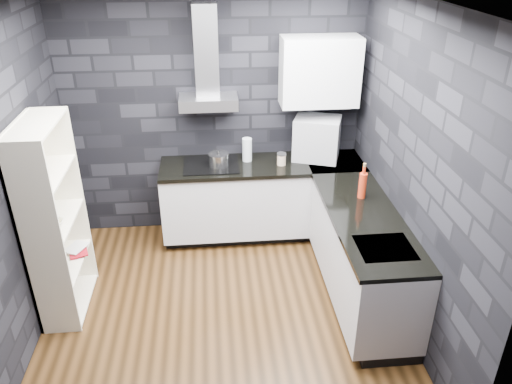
{
  "coord_description": "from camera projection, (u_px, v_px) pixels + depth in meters",
  "views": [
    {
      "loc": [
        -0.04,
        -3.59,
        3.13
      ],
      "look_at": [
        0.35,
        0.45,
        1.0
      ],
      "focal_mm": 35.0,
      "sensor_mm": 36.0,
      "label": 1
    }
  ],
  "objects": [
    {
      "name": "wall_right",
      "position": [
        414.0,
        173.0,
        4.13
      ],
      "size": [
        0.05,
        3.2,
        2.7
      ],
      "primitive_type": "cube",
      "color": "black",
      "rests_on": "ground"
    },
    {
      "name": "counter_right_top",
      "position": [
        365.0,
        218.0,
        4.41
      ],
      "size": [
        0.62,
        1.8,
        0.04
      ],
      "primitive_type": "cube",
      "color": "black",
      "rests_on": "counter_right_cab"
    },
    {
      "name": "counter_corner_top",
      "position": [
        335.0,
        162.0,
        5.47
      ],
      "size": [
        0.62,
        0.62,
        0.04
      ],
      "primitive_type": "cube",
      "color": "black",
      "rests_on": "counter_right_cab"
    },
    {
      "name": "toekick_back",
      "position": [
        261.0,
        228.0,
        5.82
      ],
      "size": [
        2.18,
        0.5,
        0.1
      ],
      "primitive_type": "cube",
      "color": "black",
      "rests_on": "ground"
    },
    {
      "name": "storage_jar",
      "position": [
        281.0,
        160.0,
        5.33
      ],
      "size": [
        0.1,
        0.1,
        0.12
      ],
      "primitive_type": "cylinder",
      "rotation": [
        0.0,
        0.0,
        -0.08
      ],
      "color": "#CBAC89",
      "rests_on": "counter_back_top"
    },
    {
      "name": "ceiling",
      "position": [
        211.0,
        2.0,
        3.37
      ],
      "size": [
        3.2,
        3.2,
        0.0
      ],
      "primitive_type": "plane",
      "rotation": [
        3.14,
        0.0,
        0.0
      ],
      "color": "white"
    },
    {
      "name": "counter_right_cab",
      "position": [
        362.0,
        255.0,
        4.6
      ],
      "size": [
        0.6,
        1.8,
        0.76
      ],
      "primitive_type": "cube",
      "color": "silver",
      "rests_on": "ground"
    },
    {
      "name": "utensil_crock",
      "position": [
        295.0,
        154.0,
        5.45
      ],
      "size": [
        0.11,
        0.11,
        0.12
      ],
      "primitive_type": "cylinder",
      "rotation": [
        0.0,
        0.0,
        0.16
      ],
      "color": "#B9B9BE",
      "rests_on": "counter_back_top"
    },
    {
      "name": "bookshelf",
      "position": [
        55.0,
        221.0,
        4.31
      ],
      "size": [
        0.52,
        0.86,
        1.8
      ],
      "primitive_type": "cube",
      "rotation": [
        0.0,
        0.0,
        0.24
      ],
      "color": "#ECE4C9",
      "rests_on": "ground"
    },
    {
      "name": "cooktop",
      "position": [
        211.0,
        165.0,
        5.34
      ],
      "size": [
        0.58,
        0.5,
        0.01
      ],
      "primitive_type": "cube",
      "color": "black",
      "rests_on": "counter_back_top"
    },
    {
      "name": "counter_back_top",
      "position": [
        262.0,
        165.0,
        5.39
      ],
      "size": [
        2.2,
        0.62,
        0.04
      ],
      "primitive_type": "cube",
      "color": "black",
      "rests_on": "counter_back_cab"
    },
    {
      "name": "fruit_bowl",
      "position": [
        51.0,
        224.0,
        4.2
      ],
      "size": [
        0.25,
        0.25,
        0.05
      ],
      "primitive_type": "imported",
      "rotation": [
        0.0,
        0.0,
        -0.29
      ],
      "color": "silver",
      "rests_on": "bookshelf"
    },
    {
      "name": "red_bottle",
      "position": [
        362.0,
        186.0,
        4.65
      ],
      "size": [
        0.09,
        0.09,
        0.25
      ],
      "primitive_type": "cylinder",
      "rotation": [
        0.0,
        0.0,
        -0.3
      ],
      "color": "#B82E13",
      "rests_on": "counter_right_top"
    },
    {
      "name": "hood_body",
      "position": [
        208.0,
        102.0,
        5.15
      ],
      "size": [
        0.6,
        0.34,
        0.12
      ],
      "primitive_type": "cube",
      "color": "#ABAAAF",
      "rests_on": "wall_back"
    },
    {
      "name": "appliance_garage",
      "position": [
        317.0,
        139.0,
        5.41
      ],
      "size": [
        0.57,
        0.51,
        0.48
      ],
      "primitive_type": "cube",
      "rotation": [
        0.0,
        0.0,
        -0.33
      ],
      "color": "#A0A1A6",
      "rests_on": "counter_back_top"
    },
    {
      "name": "pot",
      "position": [
        219.0,
        160.0,
        5.28
      ],
      "size": [
        0.24,
        0.24,
        0.12
      ],
      "primitive_type": "cylinder",
      "rotation": [
        0.0,
        0.0,
        -0.17
      ],
      "color": "#B9B9BE",
      "rests_on": "cooktop"
    },
    {
      "name": "glass_vase",
      "position": [
        247.0,
        150.0,
        5.4
      ],
      "size": [
        0.11,
        0.11,
        0.26
      ],
      "primitive_type": "cylinder",
      "rotation": [
        0.0,
        0.0,
        0.03
      ],
      "color": "silver",
      "rests_on": "counter_back_top"
    },
    {
      "name": "hood_chimney",
      "position": [
        206.0,
        50.0,
        4.98
      ],
      "size": [
        0.24,
        0.2,
        0.9
      ],
      "primitive_type": "cube",
      "color": "#ABAAAF",
      "rests_on": "hood_body"
    },
    {
      "name": "ground",
      "position": [
        223.0,
        311.0,
        4.62
      ],
      "size": [
        3.2,
        3.2,
        0.0
      ],
      "primitive_type": "plane",
      "color": "#442A13"
    },
    {
      "name": "wall_front",
      "position": [
        227.0,
        321.0,
        2.56
      ],
      "size": [
        3.2,
        0.05,
        2.7
      ],
      "primitive_type": "cube",
      "color": "black",
      "rests_on": "ground"
    },
    {
      "name": "sink_rim",
      "position": [
        385.0,
        248.0,
        3.96
      ],
      "size": [
        0.44,
        0.4,
        0.01
      ],
      "primitive_type": "cube",
      "color": "#ABAAAF",
      "rests_on": "counter_right_top"
    },
    {
      "name": "upper_cabinet",
      "position": [
        320.0,
        72.0,
        5.11
      ],
      "size": [
        0.8,
        0.35,
        0.7
      ],
      "primitive_type": "cube",
      "color": "white",
      "rests_on": "wall_back"
    },
    {
      "name": "book_second",
      "position": [
        68.0,
        237.0,
        4.65
      ],
      "size": [
        0.15,
        0.08,
        0.21
      ],
      "primitive_type": "imported",
      "rotation": [
        0.0,
        0.0,
        -0.45
      ],
      "color": "#B2B2B2",
      "rests_on": "bookshelf"
    },
    {
      "name": "toekick_right",
      "position": [
        362.0,
        291.0,
        4.8
      ],
      "size": [
        0.5,
        1.78,
        0.1
      ],
      "primitive_type": "cube",
      "color": "black",
      "rests_on": "ground"
    },
    {
      "name": "wall_back",
      "position": [
        214.0,
        115.0,
        5.43
      ],
      "size": [
        3.2,
        0.05,
        2.7
      ],
      "primitive_type": "cube",
      "color": "black",
      "rests_on": "ground"
    },
    {
      "name": "book_red",
      "position": [
        67.0,
        245.0,
        4.58
      ],
      "size": [
        0.16,
        0.07,
        0.22
      ],
      "primitive_type": "imported",
      "rotation": [
        0.0,
        0.0,
        0.32
      ],
      "color": "maroon",
      "rests_on": "bookshelf"
    },
    {
      "name": "counter_back_cab",
      "position": [
        262.0,
        197.0,
        5.59
      ],
      "size": [
        2.2,
        0.6,
        0.76
      ],
      "primitive_type": "cube",
      "color": "silver",
      "rests_on": "ground"
    },
    {
      "name": "wall_left",
      "position": [
        8.0,
        190.0,
        3.86
      ],
      "size": [
        0.05,
        3.2,
        2.7
      ],
      "primitive_type": "cube",
      "color": "black",
      "rests_on": "ground"
    }
  ]
}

